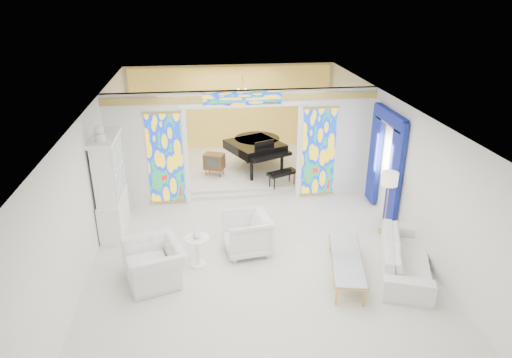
{
  "coord_description": "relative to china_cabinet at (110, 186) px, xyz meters",
  "views": [
    {
      "loc": [
        -1.08,
        -9.34,
        5.46
      ],
      "look_at": [
        0.12,
        0.2,
        1.33
      ],
      "focal_mm": 32.0,
      "sensor_mm": 36.0,
      "label": 1
    }
  ],
  "objects": [
    {
      "name": "floor",
      "position": [
        3.22,
        -0.6,
        -1.17
      ],
      "size": [
        12.0,
        12.0,
        0.0
      ],
      "primitive_type": "plane",
      "color": "beige",
      "rests_on": "ground"
    },
    {
      "name": "ceiling",
      "position": [
        3.22,
        -0.6,
        1.83
      ],
      "size": [
        7.0,
        12.0,
        0.02
      ],
      "primitive_type": "cube",
      "color": "white",
      "rests_on": "wall_back"
    },
    {
      "name": "wall_back",
      "position": [
        3.22,
        5.4,
        0.33
      ],
      "size": [
        7.0,
        0.02,
        3.0
      ],
      "primitive_type": "cube",
      "color": "white",
      "rests_on": "floor"
    },
    {
      "name": "wall_left",
      "position": [
        -0.28,
        -0.6,
        0.33
      ],
      "size": [
        0.02,
        12.0,
        3.0
      ],
      "primitive_type": "cube",
      "color": "white",
      "rests_on": "floor"
    },
    {
      "name": "wall_right",
      "position": [
        6.72,
        -0.6,
        0.33
      ],
      "size": [
        0.02,
        12.0,
        3.0
      ],
      "primitive_type": "cube",
      "color": "white",
      "rests_on": "floor"
    },
    {
      "name": "partition_wall",
      "position": [
        3.22,
        1.4,
        0.48
      ],
      "size": [
        7.0,
        0.22,
        3.0
      ],
      "color": "white",
      "rests_on": "floor"
    },
    {
      "name": "stained_glass_left",
      "position": [
        1.19,
        1.29,
        0.13
      ],
      "size": [
        0.9,
        0.04,
        2.4
      ],
      "primitive_type": "cube",
      "color": "gold",
      "rests_on": "partition_wall"
    },
    {
      "name": "stained_glass_right",
      "position": [
        5.25,
        1.29,
        0.13
      ],
      "size": [
        0.9,
        0.04,
        2.4
      ],
      "primitive_type": "cube",
      "color": "gold",
      "rests_on": "partition_wall"
    },
    {
      "name": "stained_glass_transom",
      "position": [
        3.22,
        1.29,
        1.65
      ],
      "size": [
        2.0,
        0.04,
        0.34
      ],
      "primitive_type": "cube",
      "color": "gold",
      "rests_on": "partition_wall"
    },
    {
      "name": "alcove_platform",
      "position": [
        3.22,
        3.5,
        -1.08
      ],
      "size": [
        6.8,
        3.8,
        0.18
      ],
      "primitive_type": "cube",
      "color": "beige",
      "rests_on": "floor"
    },
    {
      "name": "gold_curtain_back",
      "position": [
        3.22,
        5.28,
        0.33
      ],
      "size": [
        6.7,
        0.1,
        2.9
      ],
      "primitive_type": "cube",
      "color": "gold",
      "rests_on": "wall_back"
    },
    {
      "name": "chandelier",
      "position": [
        3.42,
        3.4,
        1.38
      ],
      "size": [
        0.48,
        0.48,
        0.3
      ],
      "primitive_type": "cylinder",
      "color": "gold",
      "rests_on": "ceiling"
    },
    {
      "name": "blue_drapes",
      "position": [
        6.62,
        0.1,
        0.41
      ],
      "size": [
        0.14,
        1.85,
        2.65
      ],
      "color": "navy",
      "rests_on": "wall_right"
    },
    {
      "name": "china_cabinet",
      "position": [
        0.0,
        0.0,
        0.0
      ],
      "size": [
        0.56,
        1.46,
        2.72
      ],
      "color": "white",
      "rests_on": "floor"
    },
    {
      "name": "armchair_left",
      "position": [
        1.09,
        -2.14,
        -0.78
      ],
      "size": [
        1.37,
        1.47,
        0.78
      ],
      "primitive_type": "imported",
      "rotation": [
        0.0,
        0.0,
        -1.26
      ],
      "color": "white",
      "rests_on": "floor"
    },
    {
      "name": "armchair_right",
      "position": [
        3.01,
        -1.32,
        -0.73
      ],
      "size": [
        1.09,
        1.07,
        0.89
      ],
      "primitive_type": "imported",
      "rotation": [
        0.0,
        0.0,
        -1.44
      ],
      "color": "silver",
      "rests_on": "floor"
    },
    {
      "name": "sofa",
      "position": [
        6.17,
        -2.46,
        -0.82
      ],
      "size": [
        1.71,
        2.56,
        0.7
      ],
      "primitive_type": "imported",
      "rotation": [
        0.0,
        0.0,
        1.21
      ],
      "color": "white",
      "rests_on": "floor"
    },
    {
      "name": "side_table",
      "position": [
        1.94,
        -1.71,
        -0.74
      ],
      "size": [
        0.61,
        0.61,
        0.65
      ],
      "rotation": [
        0.0,
        0.0,
        -0.19
      ],
      "color": "white",
      "rests_on": "floor"
    },
    {
      "name": "vase",
      "position": [
        1.94,
        -1.71,
        -0.43
      ],
      "size": [
        0.22,
        0.22,
        0.18
      ],
      "primitive_type": "imported",
      "rotation": [
        0.0,
        0.0,
        0.35
      ],
      "color": "silver",
      "rests_on": "side_table"
    },
    {
      "name": "coffee_table",
      "position": [
        4.9,
        -2.51,
        -0.77
      ],
      "size": [
        1.02,
        2.05,
        0.44
      ],
      "rotation": [
        0.0,
        0.0,
        -0.22
      ],
      "color": "silver",
      "rests_on": "floor"
    },
    {
      "name": "floor_lamp",
      "position": [
        6.34,
        -0.89,
        0.14
      ],
      "size": [
        0.5,
        0.5,
        1.54
      ],
      "rotation": [
        0.0,
        0.0,
        0.42
      ],
      "color": "gold",
      "rests_on": "floor"
    },
    {
      "name": "grand_piano",
      "position": [
        3.82,
        3.17,
        -0.27
      ],
      "size": [
        2.03,
        3.02,
        1.07
      ],
      "rotation": [
        0.0,
        0.0,
        0.43
      ],
      "color": "black",
      "rests_on": "alcove_platform"
    },
    {
      "name": "tv_console",
      "position": [
        2.48,
        2.74,
        -0.56
      ],
      "size": [
        0.68,
        0.58,
        0.66
      ],
      "rotation": [
        0.0,
        0.0,
        -0.41
      ],
      "color": "brown",
      "rests_on": "alcove_platform"
    }
  ]
}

